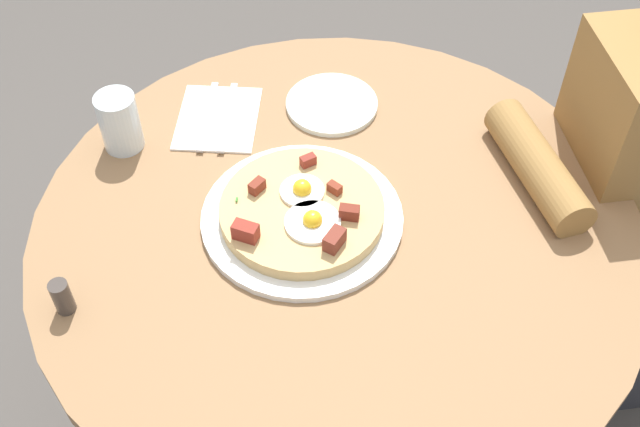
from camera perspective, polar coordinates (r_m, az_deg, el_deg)
The scene contains 9 objects.
dining_table at distance 1.38m, azimuth 1.18°, elevation -5.31°, with size 0.97×0.97×0.72m.
pizza_plate at distance 1.24m, azimuth -1.30°, elevation -0.31°, with size 0.32×0.32×0.01m, color white.
breakfast_pizza at distance 1.23m, azimuth -1.29°, elevation 0.21°, with size 0.26×0.26×0.05m.
bread_plate at distance 1.44m, azimuth 0.85°, elevation 7.90°, with size 0.17×0.17×0.01m, color silver.
napkin at distance 1.43m, azimuth -7.38°, elevation 6.83°, with size 0.17×0.14×0.00m, color white.
fork at distance 1.42m, azimuth -6.67°, elevation 6.95°, with size 0.18×0.01×0.01m, color silver.
knife at distance 1.43m, azimuth -8.11°, elevation 6.99°, with size 0.18×0.01×0.01m, color silver.
water_glass at distance 1.37m, azimuth -14.28°, elevation 6.43°, with size 0.07×0.07×0.10m, color silver.
pepper_shaker at distance 1.18m, azimuth -18.12°, elevation -5.74°, with size 0.03×0.03×0.06m, color #3F3833.
Camera 1 is at (-0.15, -0.79, 1.67)m, focal length 44.33 mm.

